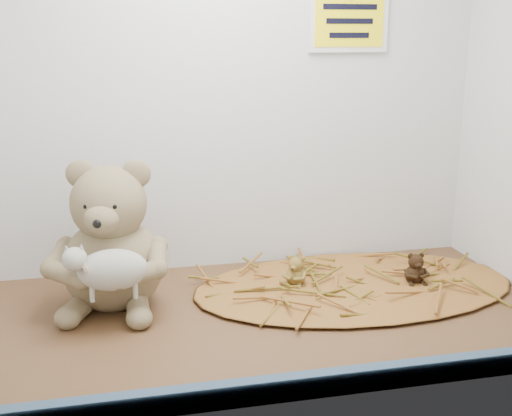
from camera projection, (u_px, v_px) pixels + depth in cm
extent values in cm
cube|color=#452F18|center=(243.00, 318.00, 122.09)|extent=(120.00, 60.00, 0.40)
cube|color=silver|center=(215.00, 69.00, 138.59)|extent=(120.00, 0.40, 90.00)
cube|color=#354B67|center=(282.00, 388.00, 94.48)|extent=(119.28, 2.20, 3.60)
ellipsoid|color=brown|center=(355.00, 285.00, 136.25)|extent=(69.40, 40.30, 1.34)
cube|color=yellow|center=(349.00, 21.00, 141.67)|extent=(16.00, 1.20, 11.00)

